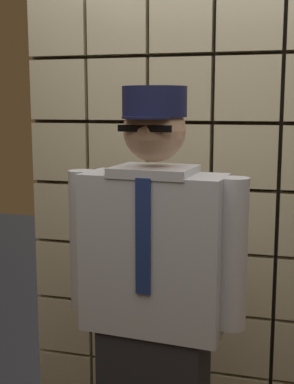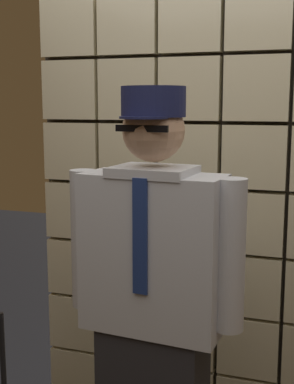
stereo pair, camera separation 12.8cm
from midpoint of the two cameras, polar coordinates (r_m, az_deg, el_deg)
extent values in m
cube|color=beige|center=(3.33, -9.70, -19.03)|extent=(0.31, 0.08, 0.31)
cube|color=beige|center=(3.21, -4.01, -19.99)|extent=(0.31, 0.08, 0.31)
cube|color=beige|center=(3.18, -9.87, -13.78)|extent=(0.31, 0.08, 0.31)
cube|color=beige|center=(3.06, -4.08, -14.60)|extent=(0.31, 0.08, 0.31)
cube|color=beige|center=(2.98, 2.15, -15.32)|extent=(0.31, 0.08, 0.31)
cube|color=beige|center=(2.93, 8.71, -15.88)|extent=(0.31, 0.08, 0.31)
cube|color=beige|center=(3.07, -10.05, -8.10)|extent=(0.31, 0.08, 0.31)
cube|color=beige|center=(2.95, -4.16, -8.72)|extent=(0.31, 0.08, 0.31)
cube|color=beige|center=(2.86, 2.19, -9.28)|extent=(0.31, 0.08, 0.31)
cube|color=beige|center=(2.80, 8.88, -9.76)|extent=(0.31, 0.08, 0.31)
cube|color=beige|center=(2.99, -10.23, -2.03)|extent=(0.31, 0.08, 0.31)
cube|color=beige|center=(2.86, -4.24, -2.41)|extent=(0.31, 0.08, 0.31)
cube|color=beige|center=(2.77, 2.23, -2.79)|extent=(0.31, 0.08, 0.31)
cube|color=beige|center=(2.71, 9.06, -3.15)|extent=(0.31, 0.08, 0.31)
cube|color=beige|center=(2.94, -10.42, 4.30)|extent=(0.31, 0.08, 0.31)
cube|color=beige|center=(2.81, -4.32, 4.20)|extent=(0.31, 0.08, 0.31)
cube|color=beige|center=(2.72, 2.28, 4.04)|extent=(0.31, 0.08, 0.31)
cube|color=beige|center=(2.66, 9.24, 3.82)|extent=(0.31, 0.08, 0.31)
cube|color=beige|center=(2.93, -10.62, 10.76)|extent=(0.31, 0.08, 0.31)
cube|color=beige|center=(2.80, -4.40, 10.96)|extent=(0.31, 0.08, 0.31)
cube|color=beige|center=(2.71, 2.33, 11.03)|extent=(0.31, 0.08, 0.31)
cube|color=beige|center=(2.65, 9.44, 10.95)|extent=(0.31, 0.08, 0.31)
cube|color=beige|center=(2.95, -10.82, 17.18)|extent=(0.31, 0.08, 0.31)
cube|color=beige|center=(2.83, -4.49, 17.67)|extent=(0.31, 0.08, 0.31)
cube|color=beige|center=(2.74, 2.37, 17.97)|extent=(0.31, 0.08, 0.31)
cube|color=beige|center=(2.68, 9.64, 18.03)|extent=(0.31, 0.08, 0.31)
cube|color=#38332D|center=(2.79, 5.80, -2.75)|extent=(2.01, 0.02, 2.34)
cube|color=silver|center=(2.04, -1.04, -6.59)|extent=(0.56, 0.27, 0.61)
cube|color=navy|center=(1.91, -2.36, -4.90)|extent=(0.06, 0.01, 0.43)
cube|color=silver|center=(1.98, -1.06, 2.25)|extent=(0.32, 0.27, 0.04)
sphere|color=tan|center=(1.96, -1.08, 6.65)|extent=(0.23, 0.23, 0.23)
ellipsoid|color=black|center=(1.92, -1.63, 5.36)|extent=(0.16, 0.09, 0.11)
cube|color=black|center=(1.86, -2.26, 6.86)|extent=(0.20, 0.03, 0.02)
cylinder|color=#191E47|center=(1.88, -2.04, 8.02)|extent=(0.19, 0.19, 0.01)
cylinder|color=#191E47|center=(1.96, -1.09, 9.71)|extent=(0.24, 0.24, 0.11)
cylinder|color=silver|center=(1.95, 7.35, -6.68)|extent=(0.12, 0.12, 0.56)
cylinder|color=silver|center=(2.16, -8.60, -5.14)|extent=(0.12, 0.12, 0.56)
camera|label=1|loc=(0.06, -91.79, -0.30)|focal=49.47mm
camera|label=2|loc=(0.06, 88.21, 0.30)|focal=49.47mm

